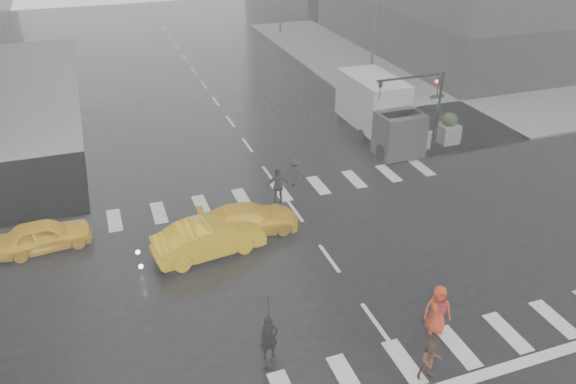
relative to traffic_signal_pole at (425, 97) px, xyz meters
name	(u,v)px	position (x,y,z in m)	size (l,w,h in m)	color
ground	(329,258)	(-9.01, -8.01, -3.22)	(120.00, 120.00, 0.00)	black
sidewalk_ne	(472,82)	(10.49, 9.49, -3.14)	(35.00, 35.00, 0.15)	gray
road_markings	(329,258)	(-9.01, -8.01, -3.21)	(18.00, 48.00, 0.01)	silver
traffic_signal_pole	(425,97)	(0.00, 0.00, 0.00)	(4.45, 0.42, 4.50)	black
street_lamp_near	(373,24)	(1.86, 9.99, 1.73)	(2.15, 0.22, 9.00)	#59595B
planter_west	(387,138)	(-2.01, 0.19, -2.23)	(1.10, 1.10, 1.80)	gray
planter_mid	(418,133)	(-0.01, 0.19, -2.23)	(1.10, 1.10, 1.80)	gray
planter_east	(448,129)	(1.99, 0.19, -2.23)	(1.10, 1.10, 1.80)	gray
pedestrian_black	(269,317)	(-12.96, -12.31, -1.58)	(1.01, 1.03, 2.43)	black
pedestrian_brown	(430,360)	(-8.64, -14.81, -2.50)	(0.69, 0.54, 1.42)	#4E2E1C
pedestrian_orange	(438,309)	(-7.30, -13.08, -2.30)	(1.05, 0.87, 1.83)	red
pedestrian_far_a	(278,186)	(-9.48, -3.01, -2.30)	(1.07, 0.66, 1.83)	black
pedestrian_far_b	(295,172)	(-8.14, -1.59, -2.47)	(0.97, 0.53, 1.49)	black
taxi_front	(44,235)	(-19.83, -3.33, -2.58)	(1.50, 3.74, 1.27)	yellow
taxi_mid	(209,238)	(-13.50, -6.01, -2.47)	(1.57, 4.51, 1.49)	yellow
taxi_rear	(249,219)	(-11.50, -4.93, -2.59)	(1.77, 3.83, 1.26)	yellow
box_truck	(379,109)	(-1.51, 2.19, -1.32)	(2.51, 6.69, 3.55)	silver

